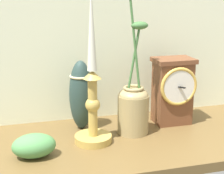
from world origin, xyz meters
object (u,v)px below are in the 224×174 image
at_px(candlestick_tall_left, 93,96).
at_px(tall_ceramic_vase, 81,95).
at_px(mantel_clock, 173,90).
at_px(brass_vase_jar, 133,103).

xyz_separation_m(candlestick_tall_left, tall_ceramic_vase, (-0.01, 0.10, -0.02)).
relative_size(mantel_clock, brass_vase_jar, 0.48).
height_order(candlestick_tall_left, brass_vase_jar, same).
xyz_separation_m(mantel_clock, candlestick_tall_left, (-0.25, -0.07, 0.02)).
distance_m(mantel_clock, brass_vase_jar, 0.14).
distance_m(candlestick_tall_left, brass_vase_jar, 0.13).
height_order(candlestick_tall_left, tall_ceramic_vase, candlestick_tall_left).
bearing_deg(tall_ceramic_vase, brass_vase_jar, -28.07).
height_order(mantel_clock, candlestick_tall_left, candlestick_tall_left).
height_order(mantel_clock, tall_ceramic_vase, tall_ceramic_vase).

